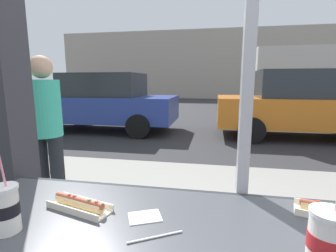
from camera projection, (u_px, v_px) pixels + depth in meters
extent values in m
plane|color=#2D2D30|center=(218.00, 123.00, 9.02)|extent=(60.00, 60.00, 0.00)
cube|color=gray|center=(223.00, 210.00, 2.82)|extent=(16.00, 2.80, 0.10)
cube|color=#2A2C30|center=(242.00, 197.00, 1.14)|extent=(2.33, 0.02, 0.02)
cube|color=#9E9EA3|center=(250.00, 33.00, 1.06)|extent=(0.05, 0.08, 1.42)
cube|color=#A89E8E|center=(217.00, 65.00, 21.53)|extent=(28.00, 1.20, 5.80)
cylinder|color=silver|center=(327.00, 243.00, 0.67)|extent=(0.10, 0.10, 0.16)
cylinder|color=red|center=(327.00, 241.00, 0.67)|extent=(0.10, 0.10, 0.05)
cylinder|color=black|center=(330.00, 217.00, 0.65)|extent=(0.09, 0.09, 0.01)
cylinder|color=white|center=(331.00, 213.00, 0.65)|extent=(0.10, 0.10, 0.01)
cylinder|color=silver|center=(6.00, 211.00, 0.84)|extent=(0.09, 0.09, 0.15)
cylinder|color=black|center=(5.00, 209.00, 0.84)|extent=(0.09, 0.09, 0.04)
cylinder|color=black|center=(3.00, 191.00, 0.83)|extent=(0.08, 0.08, 0.01)
cylinder|color=white|center=(3.00, 188.00, 0.83)|extent=(0.09, 0.09, 0.01)
cylinder|color=pink|center=(2.00, 171.00, 0.81)|extent=(0.01, 0.04, 0.20)
cube|color=beige|center=(335.00, 216.00, 0.94)|extent=(0.29, 0.16, 0.01)
cube|color=beige|center=(333.00, 208.00, 0.99)|extent=(0.27, 0.08, 0.03)
cylinder|color=tan|center=(335.00, 211.00, 0.94)|extent=(0.24, 0.10, 0.04)
cylinder|color=#9E4733|center=(336.00, 208.00, 0.94)|extent=(0.24, 0.09, 0.03)
cube|color=#337A2D|center=(332.00, 204.00, 0.94)|extent=(0.01, 0.01, 0.01)
cube|color=red|center=(318.00, 202.00, 0.96)|extent=(0.01, 0.01, 0.01)
cube|color=beige|center=(80.00, 208.00, 1.00)|extent=(0.28, 0.16, 0.01)
cube|color=beige|center=(71.00, 211.00, 0.96)|extent=(0.26, 0.08, 0.03)
cube|color=beige|center=(87.00, 201.00, 1.04)|extent=(0.26, 0.08, 0.03)
cylinder|color=#DBB77A|center=(79.00, 203.00, 1.00)|extent=(0.23, 0.10, 0.04)
cylinder|color=#9E4733|center=(79.00, 200.00, 1.00)|extent=(0.24, 0.09, 0.03)
cube|color=red|center=(69.00, 195.00, 1.02)|extent=(0.01, 0.01, 0.01)
cube|color=red|center=(97.00, 202.00, 0.96)|extent=(0.01, 0.01, 0.01)
cube|color=red|center=(75.00, 196.00, 1.01)|extent=(0.01, 0.01, 0.01)
cube|color=#337A2D|center=(90.00, 200.00, 0.97)|extent=(0.01, 0.01, 0.01)
cylinder|color=white|center=(155.00, 237.00, 0.82)|extent=(0.17, 0.10, 0.01)
cube|color=white|center=(145.00, 217.00, 0.94)|extent=(0.15, 0.13, 0.00)
cube|color=#283D93|center=(105.00, 108.00, 7.58)|extent=(4.28, 1.85, 0.73)
cube|color=#282D33|center=(104.00, 85.00, 7.46)|extent=(2.22, 1.63, 0.67)
cylinder|color=black|center=(155.00, 117.00, 8.30)|extent=(0.64, 0.18, 0.64)
cylinder|color=black|center=(138.00, 127.00, 6.51)|extent=(0.64, 0.18, 0.64)
cylinder|color=black|center=(81.00, 115.00, 8.78)|extent=(0.64, 0.18, 0.64)
cylinder|color=black|center=(47.00, 124.00, 6.99)|extent=(0.64, 0.18, 0.64)
cube|color=orange|center=(300.00, 112.00, 6.59)|extent=(4.26, 1.86, 0.75)
cube|color=#282D33|center=(302.00, 84.00, 6.46)|extent=(2.21, 1.63, 0.70)
cylinder|color=black|center=(243.00, 119.00, 7.79)|extent=(0.64, 0.18, 0.64)
cylinder|color=black|center=(252.00, 131.00, 6.00)|extent=(0.64, 0.18, 0.64)
cube|color=beige|center=(312.00, 77.00, 10.91)|extent=(4.99, 2.20, 2.44)
cylinder|color=black|center=(282.00, 103.00, 12.35)|extent=(0.90, 0.24, 0.90)
cylinder|color=black|center=(296.00, 107.00, 10.22)|extent=(0.90, 0.24, 0.90)
cylinder|color=black|center=(42.00, 175.00, 2.61)|extent=(0.14, 0.14, 0.84)
cylinder|color=black|center=(58.00, 176.00, 2.58)|extent=(0.14, 0.14, 0.84)
cylinder|color=teal|center=(44.00, 108.00, 2.47)|extent=(0.32, 0.32, 0.56)
sphere|color=tan|center=(41.00, 67.00, 2.40)|extent=(0.22, 0.22, 0.22)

